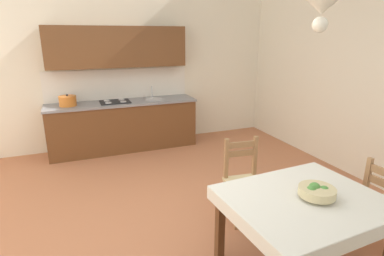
% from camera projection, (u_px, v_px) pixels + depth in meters
% --- Properties ---
extents(ground_plane, '(6.42, 6.64, 0.10)m').
position_uv_depth(ground_plane, '(178.00, 230.00, 3.48)').
color(ground_plane, '#B7704C').
extents(wall_back, '(6.42, 0.12, 4.27)m').
position_uv_depth(wall_back, '(120.00, 30.00, 5.59)').
color(wall_back, silver).
rests_on(wall_back, ground_plane).
extents(kitchen_cabinetry, '(2.64, 0.63, 2.20)m').
position_uv_depth(kitchen_cabinetry, '(122.00, 104.00, 5.62)').
color(kitchen_cabinetry, brown).
rests_on(kitchen_cabinetry, ground_plane).
extents(dining_table, '(1.34, 1.13, 0.75)m').
position_uv_depth(dining_table, '(303.00, 211.00, 2.61)').
color(dining_table, '#56331C').
rests_on(dining_table, ground_plane).
extents(dining_chair_kitchen_side, '(0.47, 0.47, 0.93)m').
position_uv_depth(dining_chair_kitchen_side, '(245.00, 182.00, 3.54)').
color(dining_chair_kitchen_side, '#D1BC89').
rests_on(dining_chair_kitchen_side, ground_plane).
extents(fruit_bowl, '(0.30, 0.30, 0.12)m').
position_uv_depth(fruit_bowl, '(317.00, 191.00, 2.56)').
color(fruit_bowl, beige).
rests_on(fruit_bowl, dining_table).
extents(pendant_lamp, '(0.32, 0.32, 0.81)m').
position_uv_depth(pendant_lamp, '(322.00, 5.00, 2.16)').
color(pendant_lamp, black).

